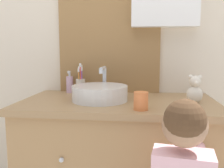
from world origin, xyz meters
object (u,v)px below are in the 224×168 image
toothbrush_holder (81,85)px  sink_basin (100,92)px  drinking_cup (141,101)px  teddy_bear (195,90)px  soap_dispenser (70,84)px

toothbrush_holder → sink_basin: bearing=-52.5°
drinking_cup → toothbrush_holder: bearing=133.5°
teddy_bear → drinking_cup: (-0.29, -0.19, -0.03)m
teddy_bear → drinking_cup: bearing=-146.3°
toothbrush_holder → soap_dispenser: (-0.08, 0.01, 0.00)m
soap_dispenser → teddy_bear: teddy_bear is taller
teddy_bear → drinking_cup: size_ratio=1.76×
soap_dispenser → drinking_cup: soap_dispenser is taller
toothbrush_holder → drinking_cup: (0.40, -0.42, -0.01)m
sink_basin → toothbrush_holder: bearing=127.5°
sink_basin → soap_dispenser: sink_basin is taller
teddy_bear → toothbrush_holder: bearing=161.6°
drinking_cup → soap_dispenser: bearing=137.7°
soap_dispenser → drinking_cup: 0.64m
sink_basin → toothbrush_holder: 0.28m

